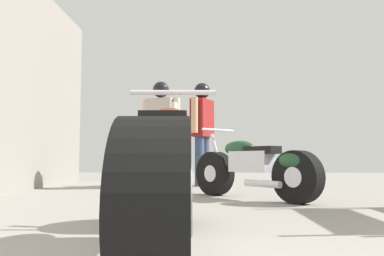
{
  "coord_description": "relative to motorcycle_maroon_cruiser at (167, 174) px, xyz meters",
  "views": [
    {
      "loc": [
        -0.31,
        0.07,
        0.46
      ],
      "look_at": [
        -0.44,
        3.73,
        0.75
      ],
      "focal_mm": 36.82,
      "sensor_mm": 36.0,
      "label": 1
    }
  ],
  "objects": [
    {
      "name": "mechanic_with_helmet",
      "position": [
        0.14,
        4.59,
        0.67
      ],
      "size": [
        0.42,
        0.66,
        1.75
      ],
      "color": "#384766",
      "rests_on": "ground_plane"
    },
    {
      "name": "mechanic_in_blue",
      "position": [
        -0.52,
        4.17,
        0.63
      ],
      "size": [
        0.66,
        0.37,
        1.69
      ],
      "color": "#384766",
      "rests_on": "ground_plane"
    },
    {
      "name": "motorcycle_maroon_cruiser",
      "position": [
        0.0,
        0.0,
        0.0
      ],
      "size": [
        0.59,
        2.01,
        0.94
      ],
      "color": "black",
      "rests_on": "ground_plane"
    },
    {
      "name": "ground_plane",
      "position": [
        0.51,
        1.68,
        -0.38
      ],
      "size": [
        18.23,
        18.23,
        0.0
      ],
      "primitive_type": "plane",
      "color": "gray"
    },
    {
      "name": "motorcycle_black_naked",
      "position": [
        0.75,
        2.46,
        -0.03
      ],
      "size": [
        1.31,
        1.43,
        0.83
      ],
      "color": "black",
      "rests_on": "ground_plane"
    }
  ]
}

